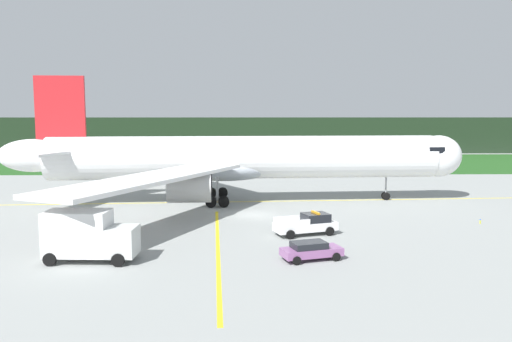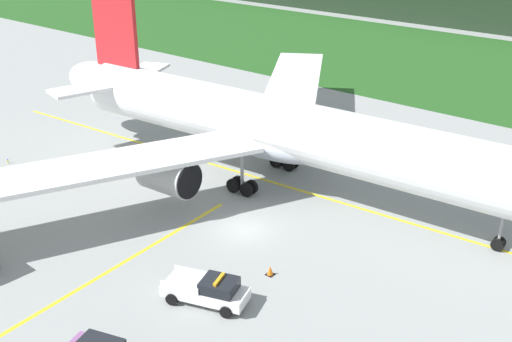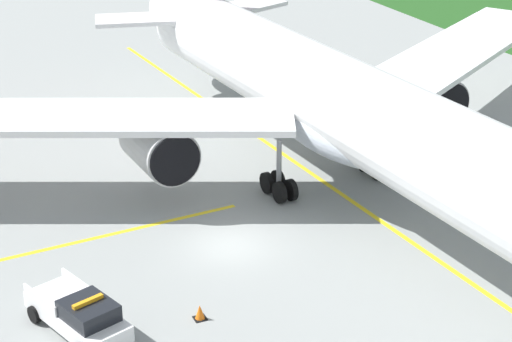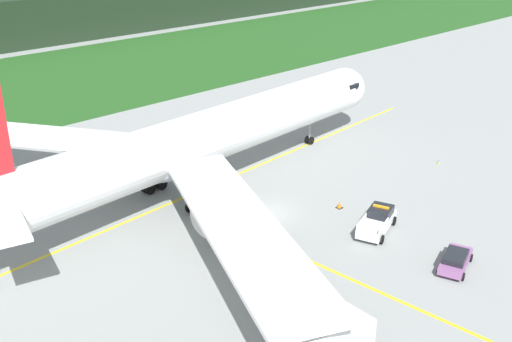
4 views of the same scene
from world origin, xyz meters
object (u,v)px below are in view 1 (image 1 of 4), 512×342
catering_truck (88,235)px  apron_cone (312,219)px  staff_car (311,250)px  airliner (236,159)px  ops_pickup_truck (308,224)px

catering_truck → apron_cone: (17.14, 12.37, -1.52)m
staff_car → airliner: bearing=103.5°
airliner → staff_car: (5.71, -23.82, -4.31)m
airliner → staff_car: airliner is taller
airliner → catering_truck: airliner is taller
airliner → ops_pickup_truck: size_ratio=9.54×
airliner → ops_pickup_truck: (6.37, -16.35, -4.11)m
staff_car → apron_cone: bearing=82.2°
staff_car → ops_pickup_truck: bearing=84.9°
catering_truck → apron_cone: bearing=35.8°
staff_car → apron_cone: staff_car is taller
catering_truck → ops_pickup_truck: bearing=25.2°
catering_truck → staff_car: (15.45, 0.10, -1.15)m
ops_pickup_truck → apron_cone: (1.02, 4.80, -0.58)m
airliner → catering_truck: size_ratio=8.46×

